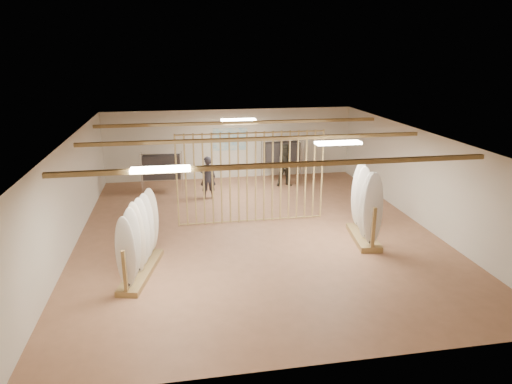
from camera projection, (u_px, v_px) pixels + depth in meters
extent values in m
plane|color=#9D6B4C|center=(256.00, 231.00, 13.29)|extent=(12.00, 12.00, 0.00)
plane|color=gray|center=(256.00, 136.00, 12.46)|extent=(12.00, 12.00, 0.00)
plane|color=silver|center=(230.00, 144.00, 18.51)|extent=(12.00, 0.00, 12.00)
plane|color=silver|center=(322.00, 291.00, 7.23)|extent=(12.00, 0.00, 12.00)
plane|color=silver|center=(70.00, 195.00, 12.04)|extent=(0.00, 12.00, 12.00)
plane|color=silver|center=(419.00, 177.00, 13.71)|extent=(0.00, 12.00, 12.00)
cube|color=#9B7C46|center=(256.00, 139.00, 12.48)|extent=(9.50, 6.12, 0.10)
cube|color=white|center=(256.00, 138.00, 12.47)|extent=(1.20, 0.35, 0.06)
cylinder|color=tan|center=(177.00, 181.00, 13.26)|extent=(0.05, 0.05, 2.78)
cylinder|color=tan|center=(186.00, 181.00, 13.30)|extent=(0.05, 0.05, 2.78)
cylinder|color=tan|center=(195.00, 180.00, 13.35)|extent=(0.05, 0.05, 2.78)
cylinder|color=tan|center=(204.00, 180.00, 13.39)|extent=(0.05, 0.05, 2.78)
cylinder|color=tan|center=(212.00, 180.00, 13.43)|extent=(0.05, 0.05, 2.78)
cylinder|color=tan|center=(221.00, 179.00, 13.47)|extent=(0.05, 0.05, 2.78)
cylinder|color=tan|center=(230.00, 179.00, 13.52)|extent=(0.05, 0.05, 2.78)
cylinder|color=tan|center=(238.00, 178.00, 13.56)|extent=(0.05, 0.05, 2.78)
cylinder|color=tan|center=(247.00, 178.00, 13.60)|extent=(0.05, 0.05, 2.78)
cylinder|color=tan|center=(256.00, 178.00, 13.65)|extent=(0.05, 0.05, 2.78)
cylinder|color=tan|center=(264.00, 177.00, 13.69)|extent=(0.05, 0.05, 2.78)
cylinder|color=tan|center=(272.00, 177.00, 13.73)|extent=(0.05, 0.05, 2.78)
cylinder|color=tan|center=(281.00, 176.00, 13.78)|extent=(0.05, 0.05, 2.78)
cylinder|color=tan|center=(289.00, 176.00, 13.82)|extent=(0.05, 0.05, 2.78)
cylinder|color=tan|center=(297.00, 176.00, 13.86)|extent=(0.05, 0.05, 2.78)
cylinder|color=tan|center=(306.00, 175.00, 13.91)|extent=(0.05, 0.05, 2.78)
cylinder|color=tan|center=(314.00, 175.00, 13.95)|extent=(0.05, 0.05, 2.78)
cylinder|color=tan|center=(322.00, 174.00, 13.99)|extent=(0.05, 0.05, 2.78)
cube|color=#3790C2|center=(230.00, 139.00, 18.44)|extent=(1.40, 0.03, 0.90)
cube|color=#9B7C46|center=(141.00, 271.00, 10.75)|extent=(0.99, 2.30, 0.14)
cylinder|color=black|center=(139.00, 238.00, 10.50)|extent=(0.51, 2.14, 0.01)
ellipsoid|color=white|center=(126.00, 253.00, 9.61)|extent=(0.44, 0.15, 1.67)
ellipsoid|color=white|center=(131.00, 245.00, 9.96)|extent=(0.44, 0.15, 1.67)
ellipsoid|color=silver|center=(136.00, 239.00, 10.31)|extent=(0.44, 0.15, 1.67)
ellipsoid|color=white|center=(141.00, 232.00, 10.66)|extent=(0.44, 0.15, 1.67)
ellipsoid|color=white|center=(145.00, 227.00, 11.01)|extent=(0.44, 0.15, 1.67)
ellipsoid|color=silver|center=(150.00, 221.00, 11.36)|extent=(0.44, 0.15, 1.67)
cube|color=#9B7C46|center=(363.00, 237.00, 12.67)|extent=(0.82, 1.85, 0.16)
cylinder|color=black|center=(366.00, 204.00, 12.38)|extent=(0.26, 1.72, 0.01)
ellipsoid|color=white|center=(373.00, 210.00, 11.70)|extent=(0.50, 0.13, 1.93)
ellipsoid|color=white|center=(368.00, 204.00, 12.14)|extent=(0.50, 0.13, 1.93)
ellipsoid|color=white|center=(364.00, 199.00, 12.58)|extent=(0.50, 0.13, 1.93)
ellipsoid|color=white|center=(360.00, 194.00, 13.02)|extent=(0.50, 0.13, 1.93)
cylinder|color=silver|center=(161.00, 154.00, 16.34)|extent=(1.43, 0.10, 0.03)
cube|color=black|center=(162.00, 167.00, 16.49)|extent=(1.35, 0.42, 0.87)
cylinder|color=silver|center=(162.00, 173.00, 16.55)|extent=(0.03, 0.03, 1.54)
cylinder|color=silver|center=(282.00, 141.00, 18.01)|extent=(1.55, 0.16, 0.03)
cube|color=black|center=(282.00, 154.00, 18.17)|extent=(1.47, 0.50, 0.94)
cylinder|color=silver|center=(282.00, 160.00, 18.24)|extent=(0.03, 0.03, 1.66)
imported|color=#242229|center=(208.00, 175.00, 16.03)|extent=(0.64, 0.44, 1.73)
imported|color=#2F2D24|center=(287.00, 163.00, 17.45)|extent=(0.91, 0.71, 1.86)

